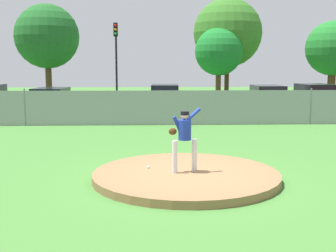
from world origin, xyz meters
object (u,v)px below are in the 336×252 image
(pitcher_youth, at_px, (184,134))
(parked_car_champagne, at_px, (267,100))
(baseball, at_px, (148,167))
(parked_car_slate, at_px, (165,100))
(parked_car_red, at_px, (314,100))
(parked_car_teal, at_px, (51,102))
(traffic_light_near, at_px, (116,51))

(pitcher_youth, xyz_separation_m, parked_car_champagne, (6.05, 14.58, -0.34))
(baseball, bearing_deg, parked_car_slate, 86.53)
(pitcher_youth, distance_m, parked_car_red, 16.75)
(pitcher_youth, xyz_separation_m, parked_car_teal, (-6.58, 14.17, -0.38))
(baseball, xyz_separation_m, parked_car_champagne, (6.96, 14.18, 0.57))
(baseball, bearing_deg, pitcher_youth, -24.07)
(traffic_light_near, bearing_deg, parked_car_slate, -51.95)
(baseball, xyz_separation_m, parked_car_teal, (-5.67, 13.76, 0.54))
(parked_car_champagne, bearing_deg, traffic_light_near, 154.41)
(baseball, height_order, parked_car_champagne, parked_car_champagne)
(parked_car_red, bearing_deg, parked_car_champagne, 173.52)
(baseball, distance_m, traffic_light_near, 19.10)
(parked_car_champagne, relative_size, parked_car_red, 0.98)
(pitcher_youth, height_order, baseball, pitcher_youth)
(parked_car_champagne, xyz_separation_m, traffic_light_near, (-9.27, 4.44, 3.02))
(parked_car_champagne, distance_m, traffic_light_near, 10.71)
(baseball, xyz_separation_m, parked_car_slate, (0.88, 14.54, 0.59))
(parked_car_red, distance_m, traffic_light_near, 13.22)
(parked_car_slate, distance_m, parked_car_red, 8.80)
(pitcher_youth, height_order, parked_car_teal, pitcher_youth)
(parked_car_teal, bearing_deg, traffic_light_near, 55.33)
(pitcher_youth, relative_size, parked_car_slate, 0.40)
(pitcher_youth, bearing_deg, baseball, 155.93)
(parked_car_red, bearing_deg, pitcher_youth, -121.51)
(parked_car_red, relative_size, traffic_light_near, 0.76)
(baseball, relative_size, parked_car_red, 0.02)
(pitcher_youth, distance_m, baseball, 1.35)
(pitcher_youth, height_order, traffic_light_near, traffic_light_near)
(baseball, relative_size, parked_car_teal, 0.02)
(parked_car_slate, xyz_separation_m, parked_car_champagne, (6.08, -0.36, -0.02))
(pitcher_youth, bearing_deg, traffic_light_near, 99.61)
(parked_car_teal, bearing_deg, parked_car_champagne, 1.88)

